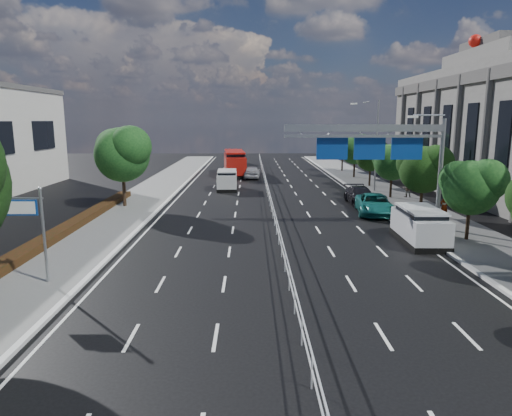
{
  "coord_description": "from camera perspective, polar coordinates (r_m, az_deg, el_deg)",
  "views": [
    {
      "loc": [
        -1.62,
        -19.08,
        7.1
      ],
      "look_at": [
        -1.33,
        5.22,
        2.4
      ],
      "focal_mm": 32.0,
      "sensor_mm": 36.0,
      "label": 1
    }
  ],
  "objects": [
    {
      "name": "streetlight_far",
      "position": [
        46.72,
        14.51,
        8.28
      ],
      "size": [
        2.78,
        2.4,
        9.0
      ],
      "color": "gray",
      "rests_on": "ground"
    },
    {
      "name": "toilet_sign",
      "position": [
        21.64,
        -26.22,
        -1.27
      ],
      "size": [
        1.62,
        0.18,
        4.34
      ],
      "color": "gray",
      "rests_on": "ground"
    },
    {
      "name": "far_tree_d",
      "position": [
        36.1,
        20.28,
        4.85
      ],
      "size": [
        3.85,
        3.59,
        5.34
      ],
      "color": "black",
      "rests_on": "ground"
    },
    {
      "name": "red_bus",
      "position": [
        60.26,
        -2.71,
        5.73
      ],
      "size": [
        3.37,
        10.72,
        3.15
      ],
      "rotation": [
        0.0,
        0.0,
        0.08
      ],
      "color": "black",
      "rests_on": "ground"
    },
    {
      "name": "silver_minivan",
      "position": [
        28.4,
        19.8,
        -2.09
      ],
      "size": [
        2.23,
        5.02,
        2.06
      ],
      "rotation": [
        0.0,
        0.0,
        -0.02
      ],
      "color": "black",
      "rests_on": "ground"
    },
    {
      "name": "pedestrian_a",
      "position": [
        35.51,
        22.46,
        0.25
      ],
      "size": [
        0.74,
        0.6,
        1.76
      ],
      "primitive_type": "imported",
      "rotation": [
        0.0,
        0.0,
        3.46
      ],
      "color": "gray",
      "rests_on": "sidewalk_far"
    },
    {
      "name": "near_car_dark",
      "position": [
        74.87,
        -1.88,
        6.08
      ],
      "size": [
        1.88,
        4.72,
        1.53
      ],
      "primitive_type": "imported",
      "rotation": [
        0.0,
        0.0,
        3.2
      ],
      "color": "black",
      "rests_on": "ground"
    },
    {
      "name": "far_tree_c",
      "position": [
        29.3,
        25.4,
        2.68
      ],
      "size": [
        3.52,
        3.28,
        4.94
      ],
      "color": "black",
      "rests_on": "ground"
    },
    {
      "name": "pedestrian_b",
      "position": [
        44.02,
        18.35,
        2.34
      ],
      "size": [
        0.79,
        0.62,
        1.61
      ],
      "primitive_type": "imported",
      "rotation": [
        0.0,
        0.0,
        3.12
      ],
      "color": "gray",
      "rests_on": "sidewalk_far"
    },
    {
      "name": "white_minivan",
      "position": [
        47.36,
        -3.63,
        3.51
      ],
      "size": [
        2.15,
        4.72,
        2.03
      ],
      "rotation": [
        0.0,
        0.0,
        0.03
      ],
      "color": "black",
      "rests_on": "ground"
    },
    {
      "name": "far_tree_h",
      "position": [
        64.95,
        10.83,
        7.51
      ],
      "size": [
        3.41,
        3.18,
        4.91
      ],
      "color": "black",
      "rests_on": "ground"
    },
    {
      "name": "kerb_far",
      "position": [
        22.94,
        27.24,
        -8.16
      ],
      "size": [
        0.25,
        140.0,
        0.15
      ],
      "primitive_type": "cube",
      "color": "silver",
      "rests_on": "ground"
    },
    {
      "name": "near_tree_back",
      "position": [
        38.54,
        -16.33,
        6.8
      ],
      "size": [
        4.84,
        4.51,
        6.69
      ],
      "color": "black",
      "rests_on": "ground"
    },
    {
      "name": "parked_car_teal",
      "position": [
        36.0,
        14.57,
        0.46
      ],
      "size": [
        3.27,
        5.82,
        1.54
      ],
      "primitive_type": "imported",
      "rotation": [
        0.0,
        0.0,
        -0.14
      ],
      "color": "#166560",
      "rests_on": "ground"
    },
    {
      "name": "far_tree_f",
      "position": [
        50.37,
        14.21,
        6.5
      ],
      "size": [
        3.52,
        3.28,
        5.02
      ],
      "color": "black",
      "rests_on": "ground"
    },
    {
      "name": "far_tree_e",
      "position": [
        43.17,
        16.74,
        5.77
      ],
      "size": [
        3.63,
        3.38,
        5.13
      ],
      "color": "black",
      "rests_on": "ground"
    },
    {
      "name": "ground",
      "position": [
        20.42,
        3.97,
        -9.42
      ],
      "size": [
        160.0,
        160.0,
        0.0
      ],
      "primitive_type": "plane",
      "color": "black",
      "rests_on": "ground"
    },
    {
      "name": "far_tree_g",
      "position": [
        57.61,
        12.33,
        7.36
      ],
      "size": [
        3.96,
        3.69,
        5.45
      ],
      "color": "black",
      "rests_on": "ground"
    },
    {
      "name": "overhead_gantry",
      "position": [
        30.35,
        15.45,
        7.73
      ],
      "size": [
        10.24,
        0.38,
        7.45
      ],
      "color": "gray",
      "rests_on": "ground"
    },
    {
      "name": "parked_car_dark",
      "position": [
        40.06,
        12.92,
        1.53
      ],
      "size": [
        2.15,
        5.11,
        1.47
      ],
      "primitive_type": "imported",
      "rotation": [
        0.0,
        0.0,
        0.02
      ],
      "color": "black",
      "rests_on": "ground"
    },
    {
      "name": "kerb_near",
      "position": [
        21.63,
        -20.84,
        -8.76
      ],
      "size": [
        0.25,
        140.0,
        0.15
      ],
      "primitive_type": "cube",
      "color": "silver",
      "rests_on": "ground"
    },
    {
      "name": "near_car_silver",
      "position": [
        56.39,
        -0.51,
        4.52
      ],
      "size": [
        2.09,
        4.74,
        1.59
      ],
      "primitive_type": "imported",
      "rotation": [
        0.0,
        0.0,
        3.09
      ],
      "color": "#9D9EA4",
      "rests_on": "ground"
    },
    {
      "name": "sidewalk_near",
      "position": [
        22.61,
        -26.86,
        -8.4
      ],
      "size": [
        5.0,
        140.0,
        0.14
      ],
      "primitive_type": "cube",
      "color": "slate",
      "rests_on": "ground"
    },
    {
      "name": "hedge_near",
      "position": [
        27.6,
        -25.77,
        -4.31
      ],
      "size": [
        1.0,
        36.0,
        0.44
      ],
      "primitive_type": "cube",
      "color": "black",
      "rests_on": "sidewalk_near"
    },
    {
      "name": "median_fence",
      "position": [
        42.13,
        1.53,
        1.96
      ],
      "size": [
        0.05,
        85.0,
        1.02
      ],
      "color": "silver",
      "rests_on": "ground"
    }
  ]
}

